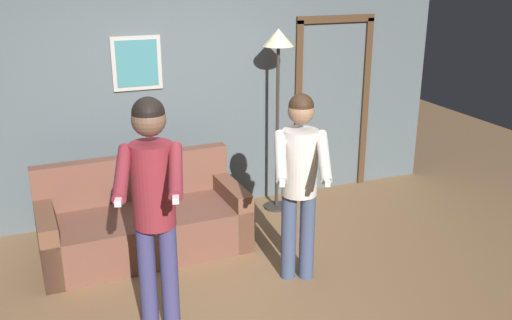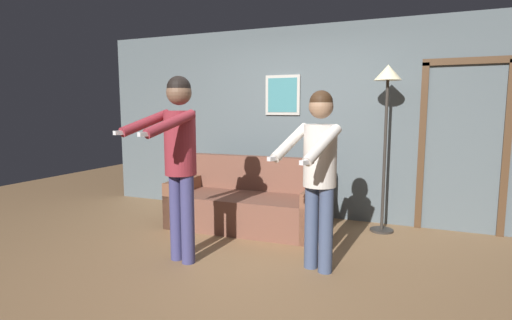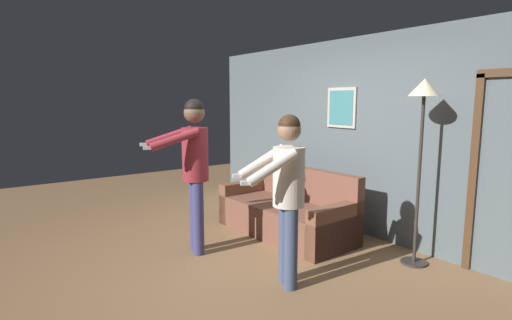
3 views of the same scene
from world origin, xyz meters
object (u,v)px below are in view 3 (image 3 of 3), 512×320
Objects in this scene: torchiere_lamp at (423,112)px; person_standing_right at (287,185)px; couch at (287,213)px; person_standing_left at (194,160)px.

person_standing_right is (-0.44, -1.47, -0.66)m from torchiere_lamp.
torchiere_lamp is 1.21× the size of person_standing_right.
couch is 1.07× the size of person_standing_left.
torchiere_lamp reaches higher than person_standing_right.
person_standing_left reaches higher than couch.
person_standing_right is at bearing -106.60° from torchiere_lamp.
person_standing_left is 1.32m from person_standing_right.
torchiere_lamp is 1.68m from person_standing_right.
torchiere_lamp reaches higher than person_standing_left.
person_standing_left reaches higher than person_standing_right.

